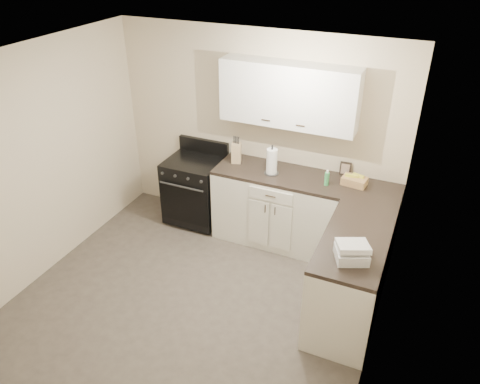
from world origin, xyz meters
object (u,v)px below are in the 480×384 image
at_px(stove, 195,190).
at_px(wicker_basket, 354,181).
at_px(paper_towel, 272,161).
at_px(countertop_grill, 351,254).
at_px(knife_block, 236,153).

bearing_deg(stove, wicker_basket, 2.79).
relative_size(paper_towel, countertop_grill, 1.14).
xyz_separation_m(knife_block, countertop_grill, (1.69, -1.33, -0.08)).
distance_m(knife_block, countertop_grill, 2.15).
xyz_separation_m(stove, countertop_grill, (2.24, -1.25, 0.53)).
relative_size(wicker_basket, countertop_grill, 0.98).
bearing_deg(paper_towel, knife_block, 168.52).
height_order(paper_towel, wicker_basket, paper_towel).
height_order(knife_block, wicker_basket, knife_block).
bearing_deg(knife_block, countertop_grill, -55.82).
height_order(paper_towel, countertop_grill, paper_towel).
relative_size(stove, wicker_basket, 3.16).
height_order(knife_block, paper_towel, paper_towel).
height_order(stove, countertop_grill, countertop_grill).
bearing_deg(wicker_basket, stove, -177.21).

